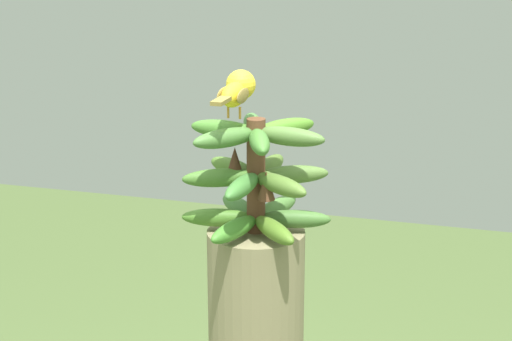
{
  "coord_description": "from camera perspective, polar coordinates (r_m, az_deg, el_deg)",
  "views": [
    {
      "loc": [
        1.6,
        0.47,
        2.01
      ],
      "look_at": [
        0.0,
        0.0,
        1.52
      ],
      "focal_mm": 60.33,
      "sensor_mm": 36.0,
      "label": 1
    }
  ],
  "objects": [
    {
      "name": "perched_bird",
      "position": [
        1.72,
        -1.25,
        5.38
      ],
      "size": [
        0.2,
        0.06,
        0.09
      ],
      "color": "#C68933",
      "rests_on": "banana_bunch"
    },
    {
      "name": "banana_bunch",
      "position": [
        1.74,
        -0.01,
        -0.37
      ],
      "size": [
        0.31,
        0.31,
        0.24
      ],
      "color": "brown",
      "rests_on": "banana_tree"
    }
  ]
}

